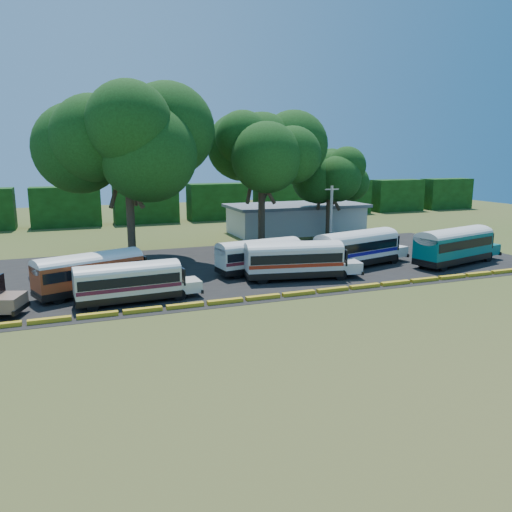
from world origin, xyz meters
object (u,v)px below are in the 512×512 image
object	(u,v)px
bus_teal	(455,244)
tree_west	(127,137)
bus_cream_west	(131,280)
bus_white_red	(296,258)
bus_red	(92,270)

from	to	relation	value
bus_teal	tree_west	world-z (taller)	tree_west
bus_cream_west	tree_west	size ratio (longest dim) A/B	0.55
bus_cream_west	tree_west	bearing A→B (deg)	78.98
bus_teal	bus_cream_west	bearing A→B (deg)	169.19
bus_white_red	bus_cream_west	bearing A→B (deg)	-161.73
bus_cream_west	bus_teal	bearing A→B (deg)	-0.10
bus_white_red	bus_teal	size ratio (longest dim) A/B	0.92
bus_red	bus_teal	size ratio (longest dim) A/B	0.89
bus_red	bus_cream_west	distance (m)	4.34
bus_red	tree_west	size ratio (longest dim) A/B	0.60
bus_cream_west	tree_west	xyz separation A→B (m)	(1.90, 14.28, 10.70)
bus_teal	tree_west	size ratio (longest dim) A/B	0.67
bus_cream_west	bus_white_red	bearing A→B (deg)	4.58
bus_cream_west	bus_red	bearing A→B (deg)	121.86
bus_teal	tree_west	bearing A→B (deg)	143.18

